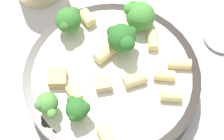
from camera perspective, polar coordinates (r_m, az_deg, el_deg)
The scene contains 18 objects.
ground_plane at distance 0.51m, azimuth 0.00°, elevation -2.76°, with size 2.00×2.00×0.00m, color beige.
pasta_bowl at distance 0.49m, azimuth 0.00°, elevation -1.55°, with size 0.22×0.22×0.04m.
broccoli_floret_0 at distance 0.49m, azimuth -6.64°, elevation 7.54°, with size 0.03×0.03×0.04m.
broccoli_floret_1 at distance 0.46m, azimuth 1.58°, elevation 4.85°, with size 0.04×0.04×0.05m.
broccoli_floret_2 at distance 0.49m, azimuth 4.16°, elevation 8.34°, with size 0.04×0.04×0.04m.
broccoli_floret_3 at distance 0.43m, azimuth -5.30°, elevation -6.01°, with size 0.03×0.03×0.04m.
broccoli_floret_4 at distance 0.43m, azimuth -9.61°, elevation -5.53°, with size 0.03×0.03×0.03m.
rigatoni_0 at distance 0.51m, azimuth -3.79°, elevation 7.91°, with size 0.02×0.02×0.02m, color #E0C67F.
rigatoni_1 at distance 0.49m, azimuth 6.26°, elevation 4.50°, with size 0.01×0.01×0.03m, color #E0C67F.
rigatoni_2 at distance 0.43m, azimuth -0.98°, elevation -9.94°, with size 0.02×0.02×0.02m, color #E0C67F.
rigatoni_3 at distance 0.48m, azimuth -1.05°, elevation 2.55°, with size 0.02×0.02×0.03m, color #E0C67F.
rigatoni_4 at distance 0.45m, azimuth -5.56°, elevation -3.80°, with size 0.01×0.01×0.02m, color #E0C67F.
rigatoni_5 at distance 0.45m, azimuth 8.98°, elevation -3.83°, with size 0.01×0.01×0.03m, color #E0C67F.
rigatoni_6 at distance 0.48m, azimuth 10.23°, elevation 0.93°, with size 0.01×0.01×0.03m, color #E0C67F.
rigatoni_7 at distance 0.46m, azimuth 3.52°, elevation -1.51°, with size 0.02×0.02×0.03m, color #E0C67F.
rigatoni_8 at distance 0.47m, azimuth 7.94°, elevation -0.81°, with size 0.01×0.01×0.03m, color #E0C67F.
chicken_chunk_0 at distance 0.46m, azimuth -8.30°, elevation -1.23°, with size 0.02×0.02×0.01m, color tan.
chicken_chunk_1 at distance 0.46m, azimuth -1.38°, elevation -1.98°, with size 0.02×0.02×0.01m, color tan.
Camera 1 is at (0.12, 0.18, 0.46)m, focal length 60.00 mm.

